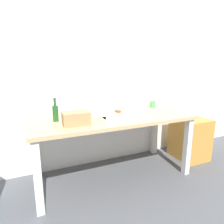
# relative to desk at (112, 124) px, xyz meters

# --- Properties ---
(ground_plane) EXTENTS (8.00, 8.00, 0.00)m
(ground_plane) POSITION_rel_desk_xyz_m (0.00, 0.00, -0.66)
(ground_plane) COLOR #515459
(back_wall) EXTENTS (5.20, 0.08, 2.60)m
(back_wall) POSITION_rel_desk_xyz_m (0.00, 0.46, 0.64)
(back_wall) COLOR white
(back_wall) RESTS_ON ground
(desk) EXTENTS (1.84, 0.79, 0.75)m
(desk) POSITION_rel_desk_xyz_m (0.00, 0.00, 0.00)
(desk) COLOR tan
(desk) RESTS_ON ground
(laptop_right) EXTENTS (0.32, 0.28, 0.21)m
(laptop_right) POSITION_rel_desk_xyz_m (0.44, 0.15, 0.14)
(laptop_right) COLOR silver
(laptop_right) RESTS_ON desk
(beer_bottle) EXTENTS (0.06, 0.06, 0.24)m
(beer_bottle) POSITION_rel_desk_xyz_m (-0.63, 0.04, 0.19)
(beer_bottle) COLOR #1E5123
(beer_bottle) RESTS_ON desk
(computer_mouse) EXTENTS (0.10, 0.12, 0.03)m
(computer_mouse) POSITION_rel_desk_xyz_m (0.15, 0.16, 0.11)
(computer_mouse) COLOR #D84C38
(computer_mouse) RESTS_ON desk
(cardboard_box) EXTENTS (0.27, 0.20, 0.13)m
(cardboard_box) POSITION_rel_desk_xyz_m (-0.46, -0.16, 0.16)
(cardboard_box) COLOR tan
(cardboard_box) RESTS_ON desk
(coffee_mug) EXTENTS (0.08, 0.08, 0.09)m
(coffee_mug) POSITION_rel_desk_xyz_m (0.72, 0.23, 0.14)
(coffee_mug) COLOR #4C9E56
(coffee_mug) RESTS_ON desk
(paper_yellow_folder) EXTENTS (0.31, 0.36, 0.00)m
(paper_yellow_folder) POSITION_rel_desk_xyz_m (-0.23, -0.10, 0.09)
(paper_yellow_folder) COLOR #F4E06B
(paper_yellow_folder) RESTS_ON desk
(paper_sheet_center) EXTENTS (0.22, 0.30, 0.00)m
(paper_sheet_center) POSITION_rel_desk_xyz_m (-0.03, -0.06, 0.09)
(paper_sheet_center) COLOR white
(paper_sheet_center) RESTS_ON desk
(filing_cabinet) EXTENTS (0.40, 0.48, 0.60)m
(filing_cabinet) POSITION_rel_desk_xyz_m (1.24, -0.00, -0.36)
(filing_cabinet) COLOR #C68938
(filing_cabinet) RESTS_ON ground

